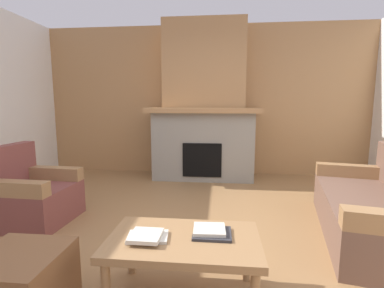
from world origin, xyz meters
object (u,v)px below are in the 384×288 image
fireplace (204,112)px  ottoman (20,284)px  couch (378,210)px  armchair (31,196)px  coffee_table (184,245)px

fireplace → ottoman: fireplace is taller
fireplace → couch: bearing=-49.7°
armchair → ottoman: size_ratio=1.63×
coffee_table → ottoman: size_ratio=1.92×
couch → coffee_table: (-1.76, -1.05, 0.09)m
couch → fireplace: bearing=130.3°
coffee_table → ottoman: (-0.99, -0.26, -0.18)m
fireplace → coffee_table: 3.30m
coffee_table → fireplace: bearing=91.1°
couch → ottoman: 3.04m
ottoman → fireplace: bearing=75.1°
fireplace → coffee_table: size_ratio=2.70×
armchair → fireplace: bearing=50.1°
fireplace → couch: 2.96m
ottoman → coffee_table: bearing=14.5°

